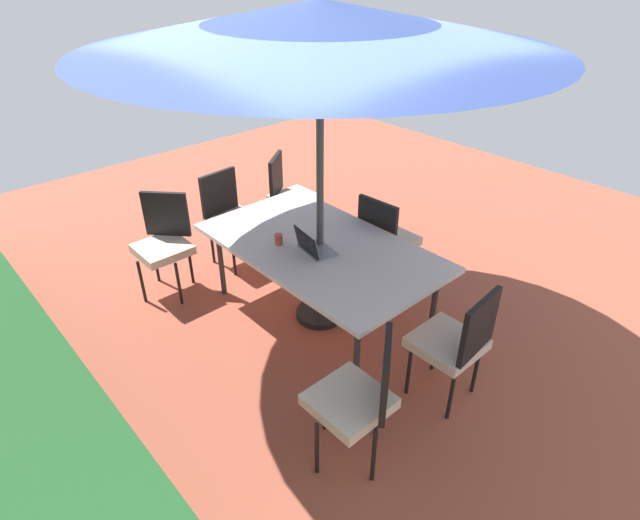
% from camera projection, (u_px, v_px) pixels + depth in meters
% --- Properties ---
extents(ground_plane, '(10.00, 10.00, 0.02)m').
position_uv_depth(ground_plane, '(320.00, 316.00, 4.81)').
color(ground_plane, '#9E4C38').
extents(dining_table, '(2.11, 1.22, 0.76)m').
position_uv_depth(dining_table, '(320.00, 249.00, 4.43)').
color(dining_table, silver).
rests_on(dining_table, ground_plane).
extents(patio_umbrella, '(3.39, 3.39, 2.65)m').
position_uv_depth(patio_umbrella, '(320.00, 26.00, 3.50)').
color(patio_umbrella, '#4C4C4C').
rests_on(patio_umbrella, ground_plane).
extents(chair_south, '(0.46, 0.47, 0.98)m').
position_uv_depth(chair_south, '(386.00, 237.00, 4.95)').
color(chair_south, beige).
rests_on(chair_south, ground_plane).
extents(chair_northeast, '(0.59, 0.59, 0.98)m').
position_uv_depth(chair_northeast, '(164.00, 240.00, 4.90)').
color(chair_northeast, beige).
rests_on(chair_northeast, ground_plane).
extents(chair_southeast, '(0.58, 0.58, 0.98)m').
position_uv_depth(chair_southeast, '(289.00, 193.00, 5.81)').
color(chair_southeast, beige).
rests_on(chair_southeast, ground_plane).
extents(chair_northwest, '(0.58, 0.58, 0.98)m').
position_uv_depth(chair_northwest, '(360.00, 395.00, 3.22)').
color(chair_northwest, beige).
rests_on(chair_northwest, ground_plane).
extents(chair_west, '(0.48, 0.47, 0.98)m').
position_uv_depth(chair_west, '(456.00, 340.00, 3.66)').
color(chair_west, beige).
rests_on(chair_west, ground_plane).
extents(chair_east, '(0.48, 0.47, 0.98)m').
position_uv_depth(chair_east, '(230.00, 214.00, 5.36)').
color(chair_east, beige).
rests_on(chair_east, ground_plane).
extents(laptop, '(0.36, 0.30, 0.21)m').
position_uv_depth(laptop, '(314.00, 248.00, 4.27)').
color(laptop, gray).
rests_on(laptop, dining_table).
extents(cup, '(0.07, 0.07, 0.09)m').
position_uv_depth(cup, '(279.00, 239.00, 4.39)').
color(cup, '#CC4C33').
rests_on(cup, dining_table).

